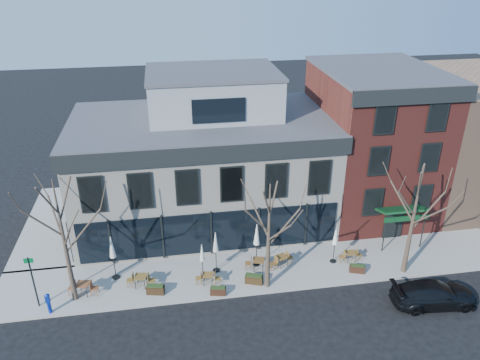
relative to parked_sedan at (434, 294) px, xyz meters
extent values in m
plane|color=black|center=(-12.31, 6.93, -0.72)|extent=(120.00, 120.00, 0.00)
cube|color=gray|center=(-9.06, 4.78, -0.65)|extent=(33.50, 4.70, 0.15)
cube|color=gray|center=(-23.56, 12.93, -0.65)|extent=(4.50, 12.00, 0.15)
cube|color=silver|center=(-12.31, 11.93, 3.28)|extent=(18.00, 10.00, 8.00)
cube|color=#47474C|center=(-12.31, 11.93, 7.33)|extent=(18.30, 10.30, 0.30)
cube|color=black|center=(-12.31, 6.81, 6.83)|extent=(18.30, 0.25, 1.10)
cube|color=black|center=(-21.43, 11.93, 6.83)|extent=(0.25, 10.30, 1.10)
cube|color=black|center=(-12.31, 6.87, 1.18)|extent=(17.20, 0.12, 3.00)
cube|color=black|center=(-21.37, 10.93, 1.18)|extent=(0.12, 7.50, 3.00)
cube|color=gray|center=(-11.31, 12.93, 8.88)|extent=(9.00, 6.50, 3.00)
cube|color=maroon|center=(0.69, 11.93, 4.78)|extent=(8.00, 10.00, 11.00)
cube|color=#47474C|center=(0.69, 11.93, 10.33)|extent=(8.20, 10.20, 0.25)
cube|color=black|center=(0.69, 6.81, 9.88)|extent=(8.20, 0.25, 1.00)
cube|color=#0C3718|center=(0.69, 6.08, 2.18)|extent=(3.20, 1.66, 0.67)
cube|color=black|center=(0.69, 6.88, 0.53)|extent=(1.40, 0.10, 2.50)
cone|color=#382B21|center=(-20.81, 3.73, 3.39)|extent=(0.34, 0.34, 7.92)
cylinder|color=#382B21|center=(-19.74, 3.92, 3.96)|extent=(2.23, 0.50, 2.48)
cylinder|color=#382B21|center=(-21.26, 4.70, 4.42)|extent=(1.03, 2.05, 2.14)
cylinder|color=#382B21|center=(-21.65, 3.42, 4.93)|extent=(1.80, 0.75, 2.21)
cylinder|color=#382B21|center=(-20.36, 2.77, 4.33)|extent=(1.03, 2.04, 2.28)
cone|color=#382B21|center=(-9.31, 3.03, 2.95)|extent=(0.34, 0.34, 7.04)
cylinder|color=#382B21|center=(-8.36, 3.20, 3.46)|extent=(2.00, 0.46, 2.21)
cylinder|color=#382B21|center=(-9.71, 3.89, 3.87)|extent=(0.93, 1.84, 1.91)
cylinder|color=#382B21|center=(-10.06, 2.76, 4.32)|extent=(1.61, 0.68, 1.97)
cylinder|color=#382B21|center=(-8.91, 2.17, 3.79)|extent=(0.93, 1.83, 2.03)
cone|color=#382B21|center=(-0.31, 3.03, 3.17)|extent=(0.34, 0.34, 7.48)
cylinder|color=#382B21|center=(0.70, 3.21, 3.71)|extent=(2.12, 0.48, 2.35)
cylinder|color=#382B21|center=(-0.74, 3.94, 4.14)|extent=(0.98, 1.94, 2.03)
cylinder|color=#382B21|center=(-1.11, 2.74, 4.63)|extent=(1.71, 0.71, 2.09)
cylinder|color=#382B21|center=(0.11, 2.12, 4.06)|extent=(0.98, 1.94, 2.16)
cylinder|color=black|center=(-22.81, 3.43, 1.13)|extent=(0.10, 0.10, 3.40)
cube|color=#005926|center=(-22.81, 3.43, 2.63)|extent=(0.50, 0.04, 0.30)
imported|color=black|center=(0.00, 0.00, 0.00)|extent=(5.11, 2.38, 1.44)
cylinder|color=#0B2599|center=(-22.05, 2.73, -0.20)|extent=(0.21, 0.21, 0.74)
cube|color=#0B2599|center=(-22.05, 2.73, 0.43)|extent=(0.25, 0.21, 0.53)
cone|color=#0B2599|center=(-22.05, 2.73, 0.75)|extent=(0.27, 0.27, 0.13)
cube|color=brown|center=(-20.35, 4.04, 0.20)|extent=(0.87, 0.87, 0.04)
cylinder|color=black|center=(-20.70, 3.81, -0.19)|extent=(0.04, 0.04, 0.76)
cylinder|color=black|center=(-20.12, 3.69, -0.19)|extent=(0.04, 0.04, 0.76)
cylinder|color=black|center=(-20.58, 4.38, -0.19)|extent=(0.04, 0.04, 0.76)
cylinder|color=black|center=(-20.00, 4.27, -0.19)|extent=(0.04, 0.04, 0.76)
cube|color=brown|center=(-16.96, 4.24, 0.17)|extent=(0.83, 0.83, 0.04)
cylinder|color=black|center=(-17.29, 4.01, -0.21)|extent=(0.04, 0.04, 0.73)
cylinder|color=black|center=(-16.73, 3.91, -0.21)|extent=(0.04, 0.04, 0.73)
cylinder|color=black|center=(-17.19, 4.57, -0.21)|extent=(0.04, 0.04, 0.73)
cylinder|color=black|center=(-16.63, 4.47, -0.21)|extent=(0.04, 0.04, 0.73)
cube|color=brown|center=(-12.86, 3.82, 0.10)|extent=(0.75, 0.75, 0.04)
cylinder|color=black|center=(-13.16, 3.61, -0.24)|extent=(0.04, 0.04, 0.66)
cylinder|color=black|center=(-12.66, 3.52, -0.24)|extent=(0.04, 0.04, 0.66)
cylinder|color=black|center=(-13.07, 4.12, -0.24)|extent=(0.04, 0.04, 0.66)
cylinder|color=black|center=(-12.56, 4.02, -0.24)|extent=(0.04, 0.04, 0.66)
cube|color=brown|center=(-9.51, 4.71, 0.17)|extent=(0.86, 0.86, 0.04)
cylinder|color=black|center=(-9.86, 4.50, -0.21)|extent=(0.04, 0.04, 0.73)
cylinder|color=black|center=(-9.30, 4.37, -0.21)|extent=(0.04, 0.04, 0.73)
cylinder|color=black|center=(-9.72, 5.06, -0.21)|extent=(0.04, 0.04, 0.73)
cylinder|color=black|center=(-9.17, 4.92, -0.21)|extent=(0.04, 0.04, 0.73)
cube|color=brown|center=(-7.93, 4.88, 0.13)|extent=(0.88, 0.88, 0.04)
cylinder|color=black|center=(-8.07, 4.53, -0.23)|extent=(0.04, 0.04, 0.69)
cylinder|color=black|center=(-7.57, 4.74, -0.23)|extent=(0.04, 0.04, 0.69)
cylinder|color=black|center=(-8.28, 5.02, -0.23)|extent=(0.04, 0.04, 0.69)
cylinder|color=black|center=(-7.78, 5.23, -0.23)|extent=(0.04, 0.04, 0.69)
cube|color=brown|center=(-3.31, 4.64, 0.09)|extent=(0.64, 0.64, 0.04)
cylinder|color=black|center=(-3.56, 4.38, -0.25)|extent=(0.04, 0.04, 0.65)
cylinder|color=black|center=(-3.05, 4.39, -0.25)|extent=(0.04, 0.04, 0.65)
cylinder|color=black|center=(-3.57, 4.89, -0.25)|extent=(0.04, 0.04, 0.65)
cylinder|color=black|center=(-3.06, 4.89, -0.25)|extent=(0.04, 0.04, 0.65)
cylinder|color=black|center=(-18.57, 5.35, -0.54)|extent=(0.49, 0.49, 0.07)
cylinder|color=black|center=(-18.57, 5.35, 0.65)|extent=(0.06, 0.06, 2.44)
cone|color=beige|center=(-18.57, 5.35, 1.76)|extent=(0.40, 0.40, 1.44)
cylinder|color=black|center=(-13.13, 4.51, -0.54)|extent=(0.40, 0.40, 0.05)
cylinder|color=black|center=(-13.13, 4.51, 0.42)|extent=(0.05, 0.05, 1.98)
cone|color=silver|center=(-13.13, 4.51, 1.32)|extent=(0.32, 0.32, 1.17)
cylinder|color=black|center=(-12.22, 5.03, -0.54)|extent=(0.47, 0.47, 0.06)
cylinder|color=black|center=(-12.22, 5.03, 0.59)|extent=(0.05, 0.05, 2.33)
cone|color=beige|center=(-12.22, 5.03, 1.65)|extent=(0.38, 0.38, 1.38)
cylinder|color=black|center=(-9.56, 5.24, -0.54)|extent=(0.50, 0.50, 0.07)
cylinder|color=black|center=(-9.56, 5.24, 0.67)|extent=(0.06, 0.06, 2.49)
cone|color=silver|center=(-9.56, 5.24, 1.80)|extent=(0.41, 0.41, 1.47)
cylinder|color=black|center=(-4.45, 4.74, -0.54)|extent=(0.43, 0.43, 0.06)
cylinder|color=black|center=(-4.45, 4.74, 0.51)|extent=(0.05, 0.05, 2.16)
cone|color=white|center=(-4.45, 4.74, 1.49)|extent=(0.35, 0.35, 1.27)
cube|color=black|center=(-16.09, 3.43, -0.31)|extent=(1.13, 0.65, 0.53)
cube|color=#1E3314|center=(-16.09, 3.43, -0.02)|extent=(1.01, 0.54, 0.09)
cube|color=#331B11|center=(-12.39, 2.73, -0.34)|extent=(0.99, 0.55, 0.47)
cube|color=#1E3314|center=(-12.39, 2.73, -0.08)|extent=(0.89, 0.45, 0.08)
cube|color=#2E200F|center=(-10.06, 3.43, -0.30)|extent=(1.18, 0.80, 0.55)
cube|color=#1E3314|center=(-10.06, 3.43, 0.00)|extent=(1.04, 0.68, 0.09)
cube|color=black|center=(-3.31, 3.43, -0.33)|extent=(1.03, 0.67, 0.48)
cube|color=#1E3314|center=(-3.31, 3.43, -0.07)|extent=(0.92, 0.57, 0.08)
camera|label=1|loc=(-14.69, -19.36, 18.09)|focal=35.00mm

